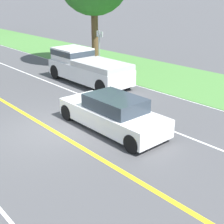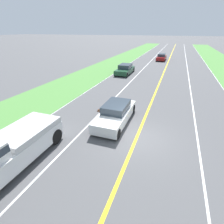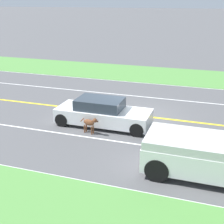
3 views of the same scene
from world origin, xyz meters
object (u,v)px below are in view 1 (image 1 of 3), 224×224
Objects in this scene: street_sign at (99,45)px; pickup_truck at (86,66)px; dog at (137,110)px; ego_car at (113,114)px.

pickup_truck is at bearing -142.23° from street_sign.
pickup_truck is (2.14, 6.30, 0.43)m from dog.
dog is at bearing -108.76° from pickup_truck.
ego_car is at bearing -126.43° from street_sign.
dog is at bearing -120.15° from street_sign.
street_sign reaches higher than pickup_truck.
pickup_truck is at bearing 61.44° from ego_car.
dog is at bearing -9.92° from ego_car.
pickup_truck is 3.56m from street_sign.
pickup_truck is 2.14× the size of street_sign.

